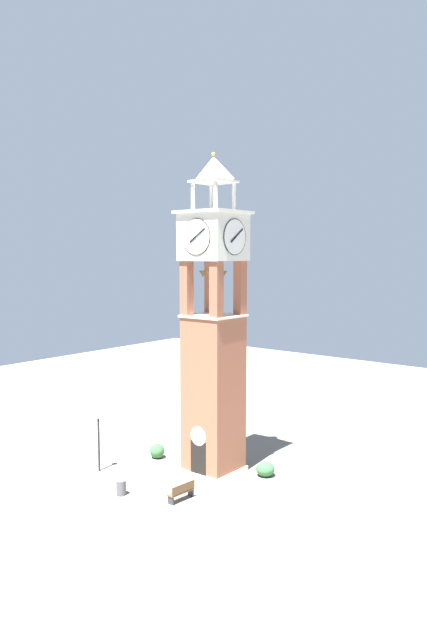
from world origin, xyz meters
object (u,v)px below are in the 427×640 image
object	(u,v)px
park_bench	(182,492)
trash_bin	(121,488)
lamp_post	(98,430)
clock_tower	(213,343)

from	to	relation	value
park_bench	trash_bin	bearing A→B (deg)	-153.41
lamp_post	trash_bin	world-z (taller)	lamp_post
clock_tower	trash_bin	world-z (taller)	clock_tower
clock_tower	lamp_post	distance (m)	8.59
park_bench	trash_bin	size ratio (longest dim) A/B	2.03
clock_tower	lamp_post	xyz separation A→B (m)	(-5.47, -4.01, -5.27)
clock_tower	lamp_post	size ratio (longest dim) A/B	5.21
lamp_post	clock_tower	bearing A→B (deg)	36.24
park_bench	trash_bin	distance (m)	3.35
clock_tower	park_bench	distance (m)	8.41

